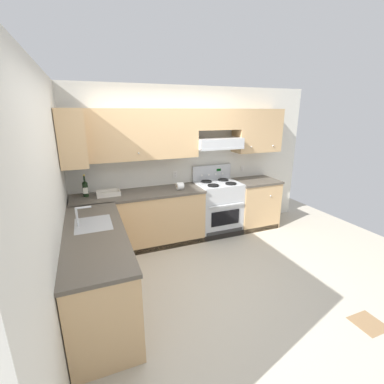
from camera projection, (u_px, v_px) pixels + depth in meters
The scene contains 10 objects.
ground_plane at pixel (201, 279), 3.55m from camera, with size 7.04×7.04×0.00m, color #B2AA99.
floor_accent_tile at pixel (368, 323), 2.82m from camera, with size 0.30×0.30×0.01m, color olive.
wall_back at pixel (187, 151), 4.62m from camera, with size 4.68×0.57×2.55m.
wall_left at pixel (54, 191), 2.80m from camera, with size 0.47×4.00×2.55m.
counter_back_run at pixel (177, 215), 4.56m from camera, with size 3.60×0.65×0.91m.
counter_left_run at pixel (99, 269), 2.98m from camera, with size 0.63×1.91×1.13m.
stove at pixel (218, 207), 4.84m from camera, with size 0.76×0.62×1.20m.
wine_bottle at pixel (85, 188), 3.99m from camera, with size 0.08×0.08×0.34m.
bowl at pixel (108, 194), 4.08m from camera, with size 0.35×0.23×0.07m.
paper_towel_roll at pixel (180, 186), 4.36m from camera, with size 0.11×0.12×0.12m.
Camera 1 is at (-1.25, -2.80, 2.14)m, focal length 25.07 mm.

